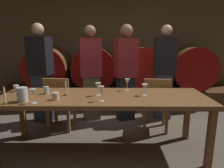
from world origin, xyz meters
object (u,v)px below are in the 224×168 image
object	(u,v)px
dining_table	(103,101)
wine_glass_right	(127,82)
pitcher	(22,95)
wine_barrel_far_right	(190,68)
guest_center_right	(126,72)
wine_barrel_far_left	(49,68)
wine_glass_center	(102,90)
wine_glass_left	(98,86)
chair_right	(156,102)
cup_center	(46,90)
wine_glass_far_left	(33,93)
wine_barrel_center_right	(142,68)
guest_center_left	(91,73)
wine_glass_far_right	(145,87)
guest_far_right	(164,72)
wine_barrel_center_left	(95,68)
chair_left	(59,101)
guest_far_left	(41,73)
cup_left	(16,88)
candle_right	(66,91)
cup_right	(56,96)
candle_left	(5,99)

from	to	relation	value
dining_table	wine_glass_right	world-z (taller)	wine_glass_right
pitcher	wine_glass_right	size ratio (longest dim) A/B	1.00
wine_barrel_far_right	guest_center_right	distance (m)	1.79
wine_barrel_far_left	wine_glass_center	size ratio (longest dim) A/B	5.44
wine_glass_left	chair_right	bearing A→B (deg)	34.67
dining_table	cup_center	world-z (taller)	cup_center
wine_glass_far_left	wine_glass_left	world-z (taller)	wine_glass_left
wine_barrel_center_right	wine_glass_far_left	distance (m)	2.82
wine_barrel_far_left	chair_right	size ratio (longest dim) A/B	1.08
pitcher	wine_glass_far_left	bearing A→B (deg)	-21.27
wine_glass_far_left	wine_glass_center	bearing A→B (deg)	6.76
wine_barrel_far_left	wine_glass_center	xyz separation A→B (m)	(1.35, -2.28, 0.05)
guest_center_left	wine_glass_far_right	distance (m)	1.35
guest_far_right	wine_glass_center	distance (m)	1.77
wine_barrel_center_left	wine_barrel_center_right	distance (m)	1.08
wine_barrel_far_left	wine_glass_left	bearing A→B (deg)	-57.79
wine_barrel_center_left	guest_center_right	distance (m)	1.16
guest_center_left	wine_glass_right	bearing A→B (deg)	111.70
wine_barrel_far_left	guest_center_right	distance (m)	1.95
guest_center_left	guest_center_right	size ratio (longest dim) A/B	0.99
chair_left	guest_far_left	distance (m)	0.65
wine_glass_right	cup_center	world-z (taller)	wine_glass_right
guest_center_right	pitcher	distance (m)	1.84
guest_center_left	guest_center_right	world-z (taller)	guest_center_right
wine_barrel_far_left	cup_center	xyz separation A→B (m)	(0.61, -1.98, -0.03)
wine_glass_left	wine_glass_far_right	world-z (taller)	wine_glass_left
wine_barrel_far_left	wine_glass_far_left	distance (m)	2.45
wine_glass_right	cup_left	size ratio (longest dim) A/B	1.81
candle_right	guest_center_right	bearing A→B (deg)	53.15
wine_barrel_center_right	guest_center_right	xyz separation A→B (m)	(-0.43, -0.96, 0.05)
dining_table	pitcher	world-z (taller)	pitcher
guest_far_right	wine_glass_left	world-z (taller)	guest_far_right
wine_glass_far_right	wine_glass_right	bearing A→B (deg)	128.88
wine_glass_center	cup_left	size ratio (longest dim) A/B	1.92
guest_center_right	cup_right	bearing A→B (deg)	36.32
wine_barrel_far_left	wine_glass_far_right	bearing A→B (deg)	-47.44
guest_far_left	guest_center_right	bearing A→B (deg)	-161.09
guest_far_right	cup_center	bearing A→B (deg)	38.03
candle_left	wine_barrel_far_left	bearing A→B (deg)	97.29
chair_right	guest_far_left	world-z (taller)	guest_far_left
chair_right	wine_glass_far_left	xyz separation A→B (m)	(-1.55, -0.92, 0.39)
wine_barrel_center_left	cup_left	xyz separation A→B (m)	(-0.89, -1.87, -0.03)
guest_far_left	candle_right	xyz separation A→B (m)	(0.66, -0.97, -0.07)
guest_center_left	dining_table	bearing A→B (deg)	90.29
guest_far_right	candle_left	bearing A→B (deg)	42.59
wine_glass_center	guest_far_left	bearing A→B (deg)	133.07
guest_center_right	candle_right	distance (m)	1.37
wine_barrel_far_left	cup_left	size ratio (longest dim) A/B	10.46
chair_left	candle_right	world-z (taller)	candle_right
cup_left	guest_center_right	bearing A→B (deg)	30.68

